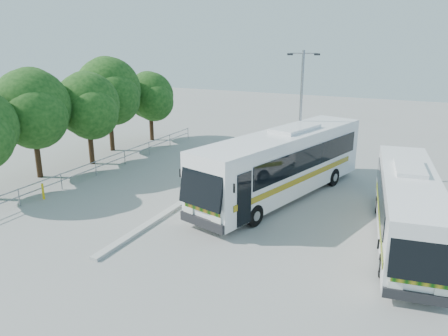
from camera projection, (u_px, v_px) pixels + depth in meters
The scene contains 11 objects.
ground at pixel (211, 218), 21.92m from camera, with size 100.00×100.00×0.00m, color gray.
kerb_divider at pixel (191, 197), 24.57m from camera, with size 0.40×16.00×0.15m, color #B2B2AD.
railing at pixel (106, 161), 29.29m from camera, with size 0.06×22.00×1.00m.
tree_far_b at pixel (32, 107), 27.01m from camera, with size 5.33×5.03×6.96m.
tree_far_c at pixel (88, 105), 30.10m from camera, with size 4.97×4.69×6.49m.
tree_far_d at pixel (109, 90), 33.63m from camera, with size 5.62×5.30×7.33m.
tree_far_e at pixel (151, 96), 37.50m from camera, with size 4.54×4.28×5.92m.
coach_main at pixel (283, 163), 24.25m from camera, with size 6.09×13.51×3.69m.
coach_adjacent at pixel (408, 206), 18.96m from camera, with size 3.73×11.19×3.05m.
lamppost at pixel (301, 110), 27.07m from camera, with size 1.91×0.78×7.98m.
bollard at pixel (43, 191), 24.35m from camera, with size 0.13×0.13×0.91m, color yellow.
Camera 1 is at (9.31, -18.01, 8.71)m, focal length 35.00 mm.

